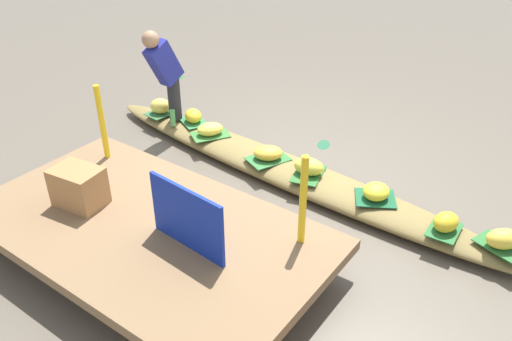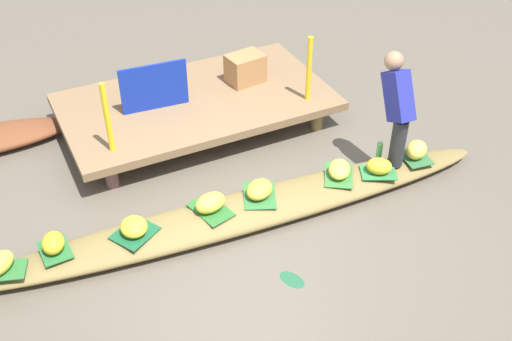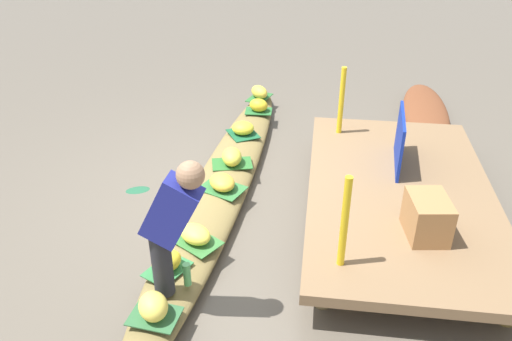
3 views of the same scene
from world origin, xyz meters
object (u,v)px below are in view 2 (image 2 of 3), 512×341
at_px(banana_bunch_3, 379,166).
at_px(banana_bunch_6, 339,169).
at_px(banana_bunch_5, 210,203).
at_px(vendor_person, 398,104).
at_px(banana_bunch_2, 134,227).
at_px(banana_bunch_7, 53,243).
at_px(produce_crate, 245,68).
at_px(banana_bunch_4, 416,150).
at_px(market_banner, 154,87).
at_px(vendor_boat, 244,212).
at_px(banana_bunch_0, 259,189).
at_px(water_bottle, 379,151).

bearing_deg(banana_bunch_3, banana_bunch_6, 159.78).
xyz_separation_m(banana_bunch_5, vendor_person, (2.09, -0.06, 0.59)).
xyz_separation_m(banana_bunch_2, banana_bunch_3, (2.61, -0.24, 0.00)).
xyz_separation_m(banana_bunch_7, produce_crate, (2.78, 1.79, 0.26)).
distance_m(banana_bunch_4, market_banner, 3.03).
bearing_deg(banana_bunch_2, vendor_boat, -3.58).
height_order(banana_bunch_4, banana_bunch_7, banana_bunch_4).
distance_m(banana_bunch_2, market_banner, 2.00).
relative_size(banana_bunch_2, banana_bunch_5, 0.87).
bearing_deg(vendor_person, produce_crate, 112.29).
xyz_separation_m(banana_bunch_0, market_banner, (-0.46, 1.80, 0.37)).
distance_m(banana_bunch_6, produce_crate, 2.01).
height_order(vendor_person, market_banner, vendor_person).
xyz_separation_m(banana_bunch_5, produce_crate, (1.29, 1.90, 0.26)).
height_order(banana_bunch_6, banana_bunch_7, banana_bunch_7).
relative_size(vendor_boat, banana_bunch_4, 20.94).
height_order(banana_bunch_3, banana_bunch_6, banana_bunch_3).
relative_size(vendor_person, water_bottle, 5.84).
height_order(banana_bunch_4, produce_crate, produce_crate).
height_order(banana_bunch_5, water_bottle, water_bottle).
bearing_deg(banana_bunch_2, banana_bunch_3, -5.18).
relative_size(banana_bunch_0, banana_bunch_7, 1.24).
distance_m(vendor_boat, banana_bunch_5, 0.39).
height_order(banana_bunch_4, banana_bunch_6, banana_bunch_4).
xyz_separation_m(banana_bunch_4, banana_bunch_7, (-3.85, 0.29, -0.01)).
relative_size(banana_bunch_2, banana_bunch_6, 0.88).
bearing_deg(banana_bunch_3, water_bottle, 55.30).
xyz_separation_m(water_bottle, market_banner, (-1.91, 1.80, 0.35)).
bearing_deg(produce_crate, banana_bunch_6, -85.82).
height_order(vendor_boat, vendor_person, vendor_person).
bearing_deg(market_banner, banana_bunch_0, -71.37).
height_order(banana_bunch_3, banana_bunch_4, banana_bunch_4).
bearing_deg(water_bottle, banana_bunch_0, 179.73).
xyz_separation_m(water_bottle, produce_crate, (-0.70, 1.92, 0.25)).
height_order(banana_bunch_0, banana_bunch_3, banana_bunch_3).
bearing_deg(water_bottle, market_banner, 136.66).
bearing_deg(vendor_boat, banana_bunch_3, -2.70).
bearing_deg(banana_bunch_2, banana_bunch_5, -0.46).
xyz_separation_m(banana_bunch_7, market_banner, (1.57, 1.67, 0.36)).
bearing_deg(banana_bunch_6, water_bottle, 6.67).
distance_m(banana_bunch_0, produce_crate, 2.07).
bearing_deg(banana_bunch_3, banana_bunch_7, 174.15).
bearing_deg(banana_bunch_0, produce_crate, 68.44).
height_order(banana_bunch_4, market_banner, market_banner).
distance_m(banana_bunch_4, banana_bunch_6, 0.93).
bearing_deg(banana_bunch_5, produce_crate, 55.92).
xyz_separation_m(banana_bunch_0, banana_bunch_6, (0.90, -0.07, -0.00)).
bearing_deg(vendor_person, banana_bunch_7, 177.19).
bearing_deg(vendor_boat, banana_bunch_4, 0.36).
height_order(banana_bunch_6, market_banner, market_banner).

